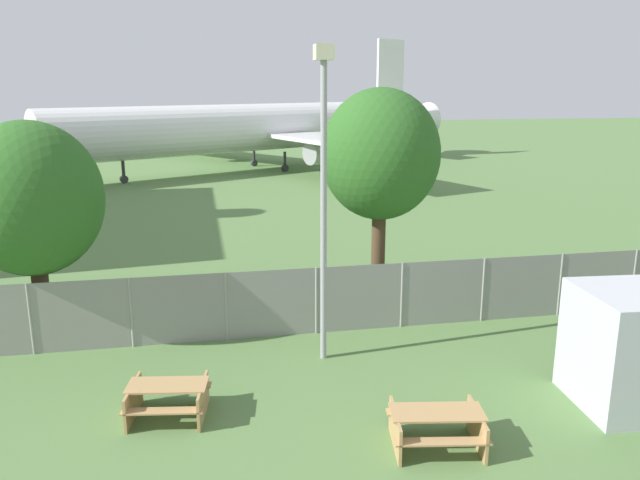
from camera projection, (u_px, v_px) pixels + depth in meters
name	position (u px, v px, depth m)	size (l,w,h in m)	color
perimeter_fence	(316.00, 301.00, 17.75)	(56.07, 0.07, 1.96)	gray
airplane	(256.00, 128.00, 52.05)	(39.72, 32.83, 11.28)	white
picnic_bench_near_cabin	(168.00, 396.00, 13.32)	(1.88, 1.64, 0.76)	tan
picnic_bench_open_grass	(436.00, 424.00, 12.21)	(2.03, 1.68, 0.76)	tan
tree_left_of_cabin	(380.00, 156.00, 18.58)	(3.57, 3.57, 6.91)	#4C3823
tree_behind_benches	(31.00, 200.00, 16.45)	(3.75, 3.75, 6.09)	#4C3823
light_mast	(324.00, 175.00, 15.20)	(0.44, 0.44, 7.87)	#99999E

